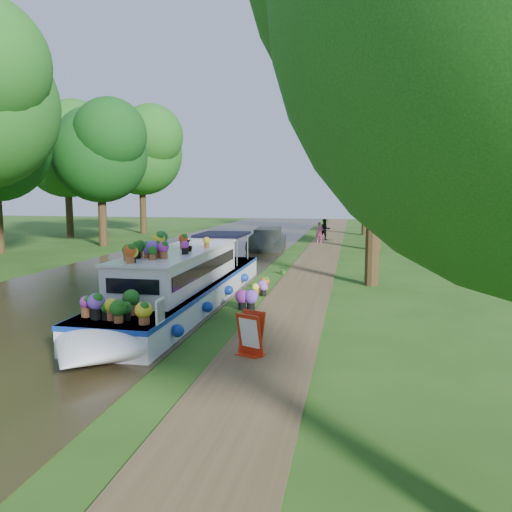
# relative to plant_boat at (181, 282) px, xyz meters

# --- Properties ---
(ground) EXTENTS (100.00, 100.00, 0.00)m
(ground) POSITION_rel_plant_boat_xyz_m (2.25, 2.18, -0.85)
(ground) COLOR #204611
(ground) RESTS_ON ground
(canal_water) EXTENTS (10.00, 100.00, 0.02)m
(canal_water) POSITION_rel_plant_boat_xyz_m (-3.75, 2.18, -0.84)
(canal_water) COLOR black
(canal_water) RESTS_ON ground
(towpath) EXTENTS (2.20, 100.00, 0.03)m
(towpath) POSITION_rel_plant_boat_xyz_m (3.45, 2.18, -0.84)
(towpath) COLOR #4C3D23
(towpath) RESTS_ON ground
(plant_boat) EXTENTS (2.29, 13.52, 2.26)m
(plant_boat) POSITION_rel_plant_boat_xyz_m (0.00, 0.00, 0.00)
(plant_boat) COLOR silver
(plant_boat) RESTS_ON canal_water
(tree_near_overhang) EXTENTS (5.52, 5.28, 8.99)m
(tree_near_overhang) POSITION_rel_plant_boat_xyz_m (6.04, 5.25, 5.75)
(tree_near_overhang) COLOR black
(tree_near_overhang) RESTS_ON ground
(tree_near_mid) EXTENTS (6.90, 6.60, 9.40)m
(tree_near_mid) POSITION_rel_plant_boat_xyz_m (6.73, 17.27, 5.58)
(tree_near_mid) COLOR black
(tree_near_mid) RESTS_ON ground
(tree_near_far) EXTENTS (7.59, 7.26, 10.30)m
(tree_near_far) POSITION_rel_plant_boat_xyz_m (6.23, 28.27, 6.20)
(tree_near_far) COLOR black
(tree_near_far) RESTS_ON ground
(tree_far_c) EXTENTS (7.13, 6.82, 9.59)m
(tree_far_c) POSITION_rel_plant_boat_xyz_m (-11.27, 16.27, 5.67)
(tree_far_c) COLOR black
(tree_far_c) RESTS_ON ground
(tree_far_d) EXTENTS (8.05, 7.70, 10.85)m
(tree_far_d) POSITION_rel_plant_boat_xyz_m (-12.77, 26.28, 6.55)
(tree_far_d) COLOR black
(tree_far_d) RESTS_ON ground
(tree_far_h) EXTENTS (7.82, 7.48, 10.49)m
(tree_far_h) POSITION_rel_plant_boat_xyz_m (-16.77, 21.28, 6.28)
(tree_far_h) COLOR black
(tree_far_h) RESTS_ON ground
(second_boat) EXTENTS (2.42, 6.87, 1.30)m
(second_boat) POSITION_rel_plant_boat_xyz_m (-0.09, 17.01, -0.32)
(second_boat) COLOR black
(second_boat) RESTS_ON canal_water
(sandwich_board) EXTENTS (0.67, 0.70, 0.98)m
(sandwich_board) POSITION_rel_plant_boat_xyz_m (3.09, -4.06, -0.38)
(sandwich_board) COLOR #B0230C
(sandwich_board) RESTS_ON towpath
(pedestrian_pink) EXTENTS (0.58, 0.42, 1.49)m
(pedestrian_pink) POSITION_rel_plant_boat_xyz_m (2.95, 20.65, -0.08)
(pedestrian_pink) COLOR #C14F82
(pedestrian_pink) RESTS_ON towpath
(pedestrian_dark) EXTENTS (0.93, 0.82, 1.60)m
(pedestrian_dark) POSITION_rel_plant_boat_xyz_m (3.22, 22.88, -0.02)
(pedestrian_dark) COLOR black
(pedestrian_dark) RESTS_ON towpath
(verge_plant) EXTENTS (0.42, 0.36, 0.45)m
(verge_plant) POSITION_rel_plant_boat_xyz_m (2.30, 7.12, -0.63)
(verge_plant) COLOR #26611D
(verge_plant) RESTS_ON ground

